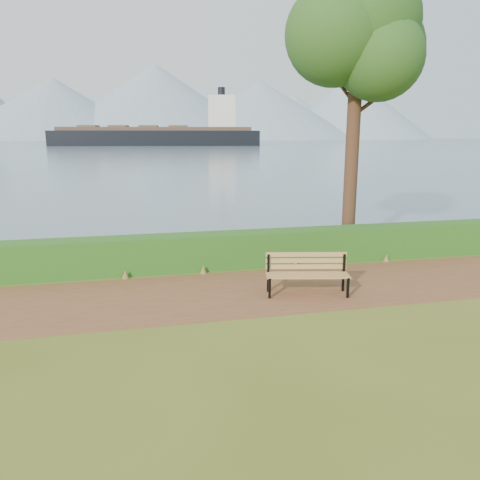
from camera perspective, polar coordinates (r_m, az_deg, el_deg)
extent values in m
plane|color=#4F5E1A|center=(11.34, 2.64, -6.67)|extent=(140.00, 140.00, 0.00)
cube|color=brown|center=(11.61, 2.24, -6.17)|extent=(40.00, 3.40, 0.01)
cube|color=#1F4D16|center=(13.61, -0.28, -1.15)|extent=(32.00, 0.85, 1.00)
cube|color=#42576A|center=(270.34, -12.62, 11.58)|extent=(700.00, 510.00, 0.00)
cone|color=#7A8FA2|center=(409.80, -21.71, 14.65)|extent=(160.00, 160.00, 48.00)
cone|color=#7A8FA2|center=(416.82, -10.21, 16.23)|extent=(190.00, 190.00, 62.00)
cone|color=#7A8FA2|center=(426.08, 2.49, 15.52)|extent=(170.00, 170.00, 50.00)
cone|color=#7A8FA2|center=(467.39, 13.26, 15.45)|extent=(150.00, 150.00, 58.00)
cone|color=#7A8FA2|center=(440.57, -14.34, 14.09)|extent=(120.00, 120.00, 35.00)
cone|color=#7A8FA2|center=(461.66, 6.58, 14.61)|extent=(130.00, 130.00, 40.00)
cube|color=black|center=(11.02, 3.64, -5.91)|extent=(0.07, 0.08, 0.49)
cube|color=black|center=(11.41, 3.46, -4.07)|extent=(0.07, 0.08, 0.94)
cube|color=black|center=(11.18, 3.55, -4.48)|extent=(0.17, 0.57, 0.05)
cube|color=black|center=(11.32, 13.01, -5.72)|extent=(0.07, 0.08, 0.49)
cube|color=black|center=(11.70, 12.51, -3.93)|extent=(0.07, 0.08, 0.94)
cube|color=black|center=(11.48, 12.78, -4.33)|extent=(0.17, 0.57, 0.05)
cube|color=#9D6B3C|center=(11.09, 8.40, -4.57)|extent=(1.95, 0.50, 0.04)
cube|color=#9D6B3C|center=(11.22, 8.29, -4.36)|extent=(1.95, 0.50, 0.04)
cube|color=#9D6B3C|center=(11.35, 8.18, -4.15)|extent=(1.95, 0.50, 0.04)
cube|color=#9D6B3C|center=(11.48, 8.07, -3.95)|extent=(1.95, 0.50, 0.04)
cube|color=#9D6B3C|center=(11.51, 8.04, -3.23)|extent=(1.94, 0.46, 0.11)
cube|color=#9D6B3C|center=(11.47, 8.06, -2.50)|extent=(1.94, 0.46, 0.11)
cube|color=#9D6B3C|center=(11.43, 8.08, -1.75)|extent=(1.94, 0.46, 0.11)
cylinder|color=#372116|center=(15.53, 13.61, 12.68)|extent=(0.43, 0.43, 7.70)
sphere|color=#1A4517|center=(15.87, 14.27, 24.32)|extent=(3.63, 3.63, 3.63)
sphere|color=#1A4517|center=(16.51, 16.64, 21.45)|extent=(2.78, 2.78, 2.78)
sphere|color=#1A4517|center=(15.21, 11.58, 23.33)|extent=(2.99, 2.99, 2.99)
sphere|color=#1A4517|center=(15.21, 16.66, 20.61)|extent=(2.57, 2.57, 2.57)
sphere|color=#1A4517|center=(16.35, 11.69, 26.00)|extent=(2.35, 2.35, 2.35)
cylinder|color=#372116|center=(15.77, 15.41, 15.69)|extent=(1.12, 0.13, 0.84)
cylinder|color=#372116|center=(15.51, 12.22, 17.89)|extent=(0.87, 0.40, 0.77)
cube|color=black|center=(173.65, -10.18, 11.77)|extent=(74.37, 23.42, 7.35)
cube|color=#4A372C|center=(173.65, -10.23, 13.18)|extent=(68.38, 21.32, 1.26)
cube|color=silver|center=(172.78, -2.26, 15.25)|extent=(10.74, 10.09, 11.54)
cylinder|color=black|center=(173.22, -2.28, 17.51)|extent=(2.52, 2.52, 3.67)
cube|color=brown|center=(177.83, -17.99, 13.03)|extent=(7.35, 7.86, 0.84)
cube|color=brown|center=(175.59, -14.58, 13.25)|extent=(7.35, 7.86, 0.84)
cube|color=brown|center=(173.96, -11.09, 13.43)|extent=(7.35, 7.86, 0.84)
cube|color=brown|center=(172.95, -7.54, 13.55)|extent=(7.35, 7.86, 0.84)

